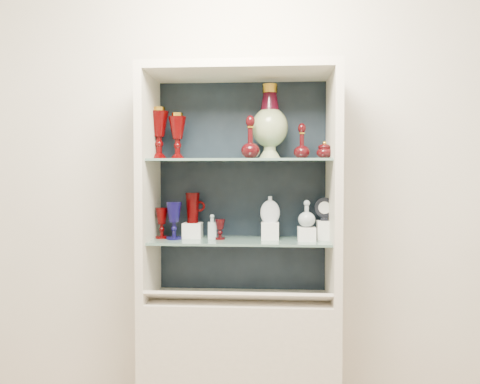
# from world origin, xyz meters

# --- Properties ---
(wall_back) EXTENTS (3.50, 0.02, 2.80)m
(wall_back) POSITION_xyz_m (0.00, 1.75, 1.40)
(wall_back) COLOR beige
(wall_back) RESTS_ON ground
(cabinet_base) EXTENTS (1.00, 0.40, 0.75)m
(cabinet_base) POSITION_xyz_m (0.00, 1.53, 0.38)
(cabinet_base) COLOR beige
(cabinet_base) RESTS_ON ground
(cabinet_back_panel) EXTENTS (0.98, 0.02, 1.15)m
(cabinet_back_panel) POSITION_xyz_m (0.00, 1.72, 1.32)
(cabinet_back_panel) COLOR black
(cabinet_back_panel) RESTS_ON cabinet_base
(cabinet_side_left) EXTENTS (0.04, 0.40, 1.15)m
(cabinet_side_left) POSITION_xyz_m (-0.48, 1.53, 1.32)
(cabinet_side_left) COLOR beige
(cabinet_side_left) RESTS_ON cabinet_base
(cabinet_side_right) EXTENTS (0.04, 0.40, 1.15)m
(cabinet_side_right) POSITION_xyz_m (0.48, 1.53, 1.32)
(cabinet_side_right) COLOR beige
(cabinet_side_right) RESTS_ON cabinet_base
(cabinet_top_cap) EXTENTS (1.00, 0.40, 0.04)m
(cabinet_top_cap) POSITION_xyz_m (0.00, 1.53, 1.92)
(cabinet_top_cap) COLOR beige
(cabinet_top_cap) RESTS_ON cabinet_side_left
(shelf_lower) EXTENTS (0.92, 0.34, 0.01)m
(shelf_lower) POSITION_xyz_m (0.00, 1.55, 1.04)
(shelf_lower) COLOR slate
(shelf_lower) RESTS_ON cabinet_side_left
(shelf_upper) EXTENTS (0.92, 0.34, 0.01)m
(shelf_upper) POSITION_xyz_m (0.00, 1.55, 1.46)
(shelf_upper) COLOR slate
(shelf_upper) RESTS_ON cabinet_side_left
(label_ledge) EXTENTS (0.92, 0.17, 0.09)m
(label_ledge) POSITION_xyz_m (0.00, 1.42, 0.78)
(label_ledge) COLOR beige
(label_ledge) RESTS_ON cabinet_base
(label_card_0) EXTENTS (0.10, 0.06, 0.03)m
(label_card_0) POSITION_xyz_m (0.32, 1.42, 0.80)
(label_card_0) COLOR white
(label_card_0) RESTS_ON label_ledge
(label_card_1) EXTENTS (0.10, 0.06, 0.03)m
(label_card_1) POSITION_xyz_m (-0.21, 1.42, 0.80)
(label_card_1) COLOR white
(label_card_1) RESTS_ON label_ledge
(label_card_2) EXTENTS (0.10, 0.06, 0.03)m
(label_card_2) POSITION_xyz_m (0.07, 1.42, 0.80)
(label_card_2) COLOR white
(label_card_2) RESTS_ON label_ledge
(pedestal_lamp_left) EXTENTS (0.13, 0.13, 0.28)m
(pedestal_lamp_left) POSITION_xyz_m (-0.44, 1.60, 1.61)
(pedestal_lamp_left) COLOR #490202
(pedestal_lamp_left) RESTS_ON shelf_upper
(pedestal_lamp_right) EXTENTS (0.11, 0.11, 0.25)m
(pedestal_lamp_right) POSITION_xyz_m (-0.34, 1.58, 1.59)
(pedestal_lamp_right) COLOR #490202
(pedestal_lamp_right) RESTS_ON shelf_upper
(enamel_urn) EXTENTS (0.22, 0.22, 0.39)m
(enamel_urn) POSITION_xyz_m (0.15, 1.60, 1.67)
(enamel_urn) COLOR #114519
(enamel_urn) RESTS_ON shelf_upper
(ruby_decanter_a) EXTENTS (0.13, 0.13, 0.25)m
(ruby_decanter_a) POSITION_xyz_m (0.06, 1.48, 1.59)
(ruby_decanter_a) COLOR #39070A
(ruby_decanter_a) RESTS_ON shelf_upper
(ruby_decanter_b) EXTENTS (0.09, 0.09, 0.20)m
(ruby_decanter_b) POSITION_xyz_m (0.32, 1.56, 1.57)
(ruby_decanter_b) COLOR #39070A
(ruby_decanter_b) RESTS_ON shelf_upper
(lidded_bowl) EXTENTS (0.10, 0.10, 0.09)m
(lidded_bowl) POSITION_xyz_m (0.43, 1.52, 1.52)
(lidded_bowl) COLOR #39070A
(lidded_bowl) RESTS_ON shelf_upper
(cobalt_goblet) EXTENTS (0.09, 0.09, 0.20)m
(cobalt_goblet) POSITION_xyz_m (-0.35, 1.53, 1.15)
(cobalt_goblet) COLOR #0E0A41
(cobalt_goblet) RESTS_ON shelf_lower
(ruby_goblet_tall) EXTENTS (0.09, 0.09, 0.16)m
(ruby_goblet_tall) POSITION_xyz_m (-0.42, 1.57, 1.13)
(ruby_goblet_tall) COLOR #490202
(ruby_goblet_tall) RESTS_ON shelf_lower
(ruby_goblet_small) EXTENTS (0.07, 0.07, 0.11)m
(ruby_goblet_small) POSITION_xyz_m (-0.11, 1.54, 1.10)
(ruby_goblet_small) COLOR #39070A
(ruby_goblet_small) RESTS_ON shelf_lower
(riser_ruby_pitcher) EXTENTS (0.10, 0.10, 0.08)m
(riser_ruby_pitcher) POSITION_xyz_m (-0.26, 1.60, 1.09)
(riser_ruby_pitcher) COLOR silver
(riser_ruby_pitcher) RESTS_ON shelf_lower
(ruby_pitcher) EXTENTS (0.13, 0.09, 0.16)m
(ruby_pitcher) POSITION_xyz_m (-0.26, 1.60, 1.21)
(ruby_pitcher) COLOR #490202
(ruby_pitcher) RESTS_ON riser_ruby_pitcher
(clear_square_bottle) EXTENTS (0.05, 0.05, 0.13)m
(clear_square_bottle) POSITION_xyz_m (-0.15, 1.57, 1.11)
(clear_square_bottle) COLOR #96A5AC
(clear_square_bottle) RESTS_ON shelf_lower
(riser_flat_flask) EXTENTS (0.09, 0.09, 0.09)m
(riser_flat_flask) POSITION_xyz_m (0.16, 1.56, 1.09)
(riser_flat_flask) COLOR silver
(riser_flat_flask) RESTS_ON shelf_lower
(flat_flask) EXTENTS (0.10, 0.04, 0.14)m
(flat_flask) POSITION_xyz_m (0.16, 1.56, 1.21)
(flat_flask) COLOR silver
(flat_flask) RESTS_ON riser_flat_flask
(riser_clear_round_decanter) EXTENTS (0.09, 0.09, 0.07)m
(riser_clear_round_decanter) POSITION_xyz_m (0.34, 1.52, 1.08)
(riser_clear_round_decanter) COLOR silver
(riser_clear_round_decanter) RESTS_ON shelf_lower
(clear_round_decanter) EXTENTS (0.12, 0.12, 0.13)m
(clear_round_decanter) POSITION_xyz_m (0.34, 1.52, 1.19)
(clear_round_decanter) COLOR #96A5AC
(clear_round_decanter) RESTS_ON riser_clear_round_decanter
(riser_cameo_medallion) EXTENTS (0.08, 0.08, 0.10)m
(riser_cameo_medallion) POSITION_xyz_m (0.44, 1.56, 1.10)
(riser_cameo_medallion) COLOR silver
(riser_cameo_medallion) RESTS_ON shelf_lower
(cameo_medallion) EXTENTS (0.11, 0.07, 0.13)m
(cameo_medallion) POSITION_xyz_m (0.44, 1.56, 1.21)
(cameo_medallion) COLOR black
(cameo_medallion) RESTS_ON riser_cameo_medallion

